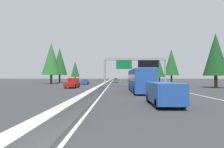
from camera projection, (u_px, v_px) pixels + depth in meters
ground_plane at (110, 83)px, 64.30m from camera, size 320.00×320.00×0.00m
median_barrier at (110, 81)px, 84.31m from camera, size 180.00×0.56×0.90m
shoulder_stripe_right at (141, 82)px, 74.09m from camera, size 160.00×0.16×0.01m
shoulder_stripe_median at (111, 82)px, 74.29m from camera, size 160.00×0.16×0.01m
sign_gantry_overhead at (136, 64)px, 40.50m from camera, size 0.50×12.68×6.00m
minivan_far_right at (164, 93)px, 14.78m from camera, size 5.00×1.95×1.69m
bus_mid_right at (140, 80)px, 27.58m from camera, size 11.50×2.55×3.10m
sedan_far_left at (116, 81)px, 72.07m from camera, size 4.40×1.80×1.47m
sedan_distant_a at (116, 79)px, 118.14m from camera, size 4.40×1.80×1.47m
sedan_far_center at (139, 82)px, 58.99m from camera, size 4.40×1.80×1.47m
pickup_mid_center at (130, 79)px, 101.55m from camera, size 5.60×2.00×1.86m
oncoming_near at (73, 83)px, 38.48m from camera, size 5.60×2.00×1.86m
oncoming_far at (85, 82)px, 55.00m from camera, size 4.40×1.80×1.47m
conifer_right_near at (216, 54)px, 38.85m from camera, size 4.70×4.70×10.69m
conifer_right_mid at (171, 62)px, 71.50m from camera, size 5.31×5.31×12.06m
conifer_right_far at (159, 68)px, 77.18m from camera, size 3.97×3.97×9.03m
conifer_left_near at (51, 59)px, 59.45m from camera, size 5.44×5.44×12.37m
conifer_left_mid at (60, 62)px, 73.14m from camera, size 5.59×5.59×12.69m
conifer_left_far at (75, 69)px, 93.99m from camera, size 4.18×4.18×9.49m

